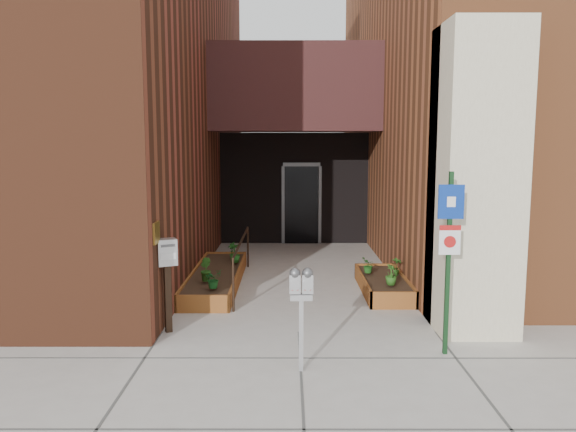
{
  "coord_description": "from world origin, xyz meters",
  "views": [
    {
      "loc": [
        -0.15,
        -7.88,
        2.76
      ],
      "look_at": [
        -0.16,
        1.8,
        1.47
      ],
      "focal_mm": 35.0,
      "sensor_mm": 36.0,
      "label": 1
    }
  ],
  "objects": [
    {
      "name": "shrub_left_a",
      "position": [
        -1.42,
        1.35,
        0.46
      ],
      "size": [
        0.41,
        0.41,
        0.32
      ],
      "primitive_type": "imported",
      "rotation": [
        0.0,
        0.0,
        0.88
      ],
      "color": "#17521D",
      "rests_on": "planter_left"
    },
    {
      "name": "shrub_right_c",
      "position": [
        1.35,
        2.45,
        0.45
      ],
      "size": [
        0.34,
        0.34,
        0.29
      ],
      "primitive_type": "imported",
      "rotation": [
        0.0,
        0.0,
        4.36
      ],
      "color": "#1C5016",
      "rests_on": "planter_right"
    },
    {
      "name": "shrub_left_d",
      "position": [
        -1.35,
        3.78,
        0.48
      ],
      "size": [
        0.26,
        0.26,
        0.35
      ],
      "primitive_type": "imported",
      "rotation": [
        0.0,
        0.0,
        5.42
      ],
      "color": "#185217",
      "rests_on": "planter_left"
    },
    {
      "name": "shrub_right_a",
      "position": [
        1.62,
        1.58,
        0.48
      ],
      "size": [
        0.28,
        0.28,
        0.36
      ],
      "primitive_type": "imported",
      "rotation": [
        0.0,
        0.0,
        0.98
      ],
      "color": "#275B1A",
      "rests_on": "planter_right"
    },
    {
      "name": "parking_meter",
      "position": [
        0.0,
        -1.39,
        0.99
      ],
      "size": [
        0.29,
        0.14,
        1.28
      ],
      "color": "#ADADAF",
      "rests_on": "ground"
    },
    {
      "name": "shrub_left_c",
      "position": [
        -1.25,
        3.39,
        0.49
      ],
      "size": [
        0.3,
        0.3,
        0.38
      ],
      "primitive_type": "imported",
      "rotation": [
        0.0,
        0.0,
        3.85
      ],
      "color": "#1A5117",
      "rests_on": "planter_left"
    },
    {
      "name": "handrail",
      "position": [
        -1.05,
        2.65,
        0.75
      ],
      "size": [
        0.04,
        3.34,
        0.9
      ],
      "color": "black",
      "rests_on": "ground"
    },
    {
      "name": "planter_left",
      "position": [
        -1.55,
        2.7,
        0.13
      ],
      "size": [
        0.9,
        3.6,
        0.3
      ],
      "color": "brown",
      "rests_on": "ground"
    },
    {
      "name": "shrub_left_b",
      "position": [
        -1.63,
        1.85,
        0.51
      ],
      "size": [
        0.31,
        0.31,
        0.41
      ],
      "primitive_type": "imported",
      "rotation": [
        0.0,
        0.0,
        2.09
      ],
      "color": "#235217",
      "rests_on": "planter_left"
    },
    {
      "name": "ground",
      "position": [
        0.0,
        0.0,
        0.0
      ],
      "size": [
        80.0,
        80.0,
        0.0
      ],
      "primitive_type": "plane",
      "color": "#9E9991",
      "rests_on": "ground"
    },
    {
      "name": "sign_post",
      "position": [
        1.9,
        -0.85,
        1.47
      ],
      "size": [
        0.33,
        0.08,
        2.39
      ],
      "color": "#123217",
      "rests_on": "ground"
    },
    {
      "name": "payment_dropbox",
      "position": [
        -1.9,
        0.02,
        0.99
      ],
      "size": [
        0.33,
        0.3,
        1.38
      ],
      "color": "black",
      "rests_on": "ground"
    },
    {
      "name": "planter_right",
      "position": [
        1.6,
        2.2,
        0.13
      ],
      "size": [
        0.8,
        2.2,
        0.3
      ],
      "color": "brown",
      "rests_on": "ground"
    },
    {
      "name": "architecture",
      "position": [
        -0.18,
        6.89,
        4.98
      ],
      "size": [
        20.0,
        14.6,
        10.0
      ],
      "color": "#5E2E1A",
      "rests_on": "ground"
    },
    {
      "name": "shrub_right_b",
      "position": [
        1.85,
        2.25,
        0.48
      ],
      "size": [
        0.26,
        0.26,
        0.35
      ],
      "primitive_type": "imported",
      "rotation": [
        0.0,
        0.0,
        2.48
      ],
      "color": "#265A19",
      "rests_on": "planter_right"
    }
  ]
}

